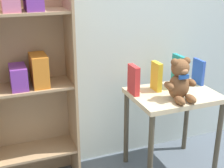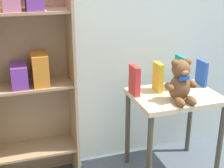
{
  "view_description": "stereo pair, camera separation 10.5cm",
  "coord_description": "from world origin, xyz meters",
  "px_view_note": "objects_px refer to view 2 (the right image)",
  "views": [
    {
      "loc": [
        -1.06,
        -0.94,
        1.54
      ],
      "look_at": [
        -0.33,
        0.98,
        0.79
      ],
      "focal_mm": 50.0,
      "sensor_mm": 36.0,
      "label": 1
    },
    {
      "loc": [
        -0.96,
        -0.97,
        1.54
      ],
      "look_at": [
        -0.33,
        0.98,
        0.79
      ],
      "focal_mm": 50.0,
      "sensor_mm": 36.0,
      "label": 2
    }
  ],
  "objects_px": {
    "book_standing_yellow": "(158,77)",
    "book_standing_blue": "(202,73)",
    "bookshelf_side": "(29,70)",
    "book_standing_red": "(134,80)",
    "display_table": "(174,107)",
    "teddy_bear": "(181,82)",
    "book_standing_teal": "(181,72)"
  },
  "relations": [
    {
      "from": "book_standing_yellow",
      "to": "book_standing_blue",
      "type": "height_order",
      "value": "book_standing_yellow"
    },
    {
      "from": "teddy_bear",
      "to": "bookshelf_side",
      "type": "bearing_deg",
      "value": 160.44
    },
    {
      "from": "bookshelf_side",
      "to": "display_table",
      "type": "height_order",
      "value": "bookshelf_side"
    },
    {
      "from": "display_table",
      "to": "book_standing_teal",
      "type": "bearing_deg",
      "value": 47.32
    },
    {
      "from": "teddy_bear",
      "to": "book_standing_red",
      "type": "bearing_deg",
      "value": 140.47
    },
    {
      "from": "book_standing_yellow",
      "to": "book_standing_teal",
      "type": "xyz_separation_m",
      "value": [
        0.19,
        0.0,
        0.02
      ]
    },
    {
      "from": "bookshelf_side",
      "to": "book_standing_blue",
      "type": "relative_size",
      "value": 7.82
    },
    {
      "from": "teddy_bear",
      "to": "book_standing_teal",
      "type": "xyz_separation_m",
      "value": [
        0.13,
        0.22,
        -0.01
      ]
    },
    {
      "from": "display_table",
      "to": "book_standing_yellow",
      "type": "height_order",
      "value": "book_standing_yellow"
    },
    {
      "from": "bookshelf_side",
      "to": "book_standing_blue",
      "type": "xyz_separation_m",
      "value": [
        1.31,
        -0.12,
        -0.12
      ]
    },
    {
      "from": "bookshelf_side",
      "to": "book_standing_red",
      "type": "relative_size",
      "value": 7.23
    },
    {
      "from": "bookshelf_side",
      "to": "book_standing_yellow",
      "type": "distance_m",
      "value": 0.94
    },
    {
      "from": "display_table",
      "to": "bookshelf_side",
      "type": "bearing_deg",
      "value": 167.12
    },
    {
      "from": "teddy_bear",
      "to": "book_standing_yellow",
      "type": "height_order",
      "value": "teddy_bear"
    },
    {
      "from": "bookshelf_side",
      "to": "display_table",
      "type": "distance_m",
      "value": 1.1
    },
    {
      "from": "display_table",
      "to": "book_standing_red",
      "type": "bearing_deg",
      "value": 161.82
    },
    {
      "from": "book_standing_red",
      "to": "book_standing_teal",
      "type": "relative_size",
      "value": 0.85
    },
    {
      "from": "display_table",
      "to": "book_standing_yellow",
      "type": "relative_size",
      "value": 3.03
    },
    {
      "from": "teddy_bear",
      "to": "book_standing_blue",
      "type": "xyz_separation_m",
      "value": [
        0.32,
        0.23,
        -0.04
      ]
    },
    {
      "from": "book_standing_yellow",
      "to": "book_standing_blue",
      "type": "distance_m",
      "value": 0.39
    },
    {
      "from": "display_table",
      "to": "teddy_bear",
      "type": "relative_size",
      "value": 2.21
    },
    {
      "from": "bookshelf_side",
      "to": "book_standing_blue",
      "type": "distance_m",
      "value": 1.32
    },
    {
      "from": "teddy_bear",
      "to": "book_standing_red",
      "type": "relative_size",
      "value": 1.39
    },
    {
      "from": "book_standing_blue",
      "to": "bookshelf_side",
      "type": "bearing_deg",
      "value": 174.5
    },
    {
      "from": "display_table",
      "to": "book_standing_blue",
      "type": "bearing_deg",
      "value": 20.76
    },
    {
      "from": "bookshelf_side",
      "to": "display_table",
      "type": "bearing_deg",
      "value": -12.88
    },
    {
      "from": "book_standing_teal",
      "to": "teddy_bear",
      "type": "bearing_deg",
      "value": -121.58
    },
    {
      "from": "bookshelf_side",
      "to": "book_standing_teal",
      "type": "relative_size",
      "value": 6.16
    },
    {
      "from": "book_standing_yellow",
      "to": "book_standing_red",
      "type": "bearing_deg",
      "value": -178.73
    },
    {
      "from": "bookshelf_side",
      "to": "book_standing_red",
      "type": "distance_m",
      "value": 0.75
    },
    {
      "from": "display_table",
      "to": "book_standing_blue",
      "type": "distance_m",
      "value": 0.37
    },
    {
      "from": "display_table",
      "to": "teddy_bear",
      "type": "height_order",
      "value": "teddy_bear"
    }
  ]
}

